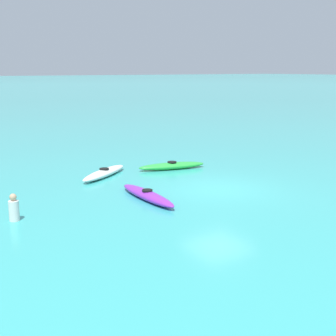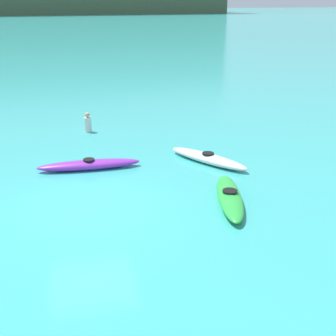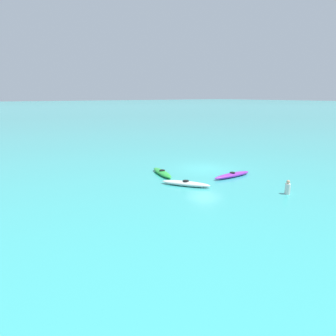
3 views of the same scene
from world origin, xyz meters
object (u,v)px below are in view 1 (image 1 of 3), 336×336
at_px(person_near_shore, 14,209).
at_px(kayak_white, 104,173).
at_px(kayak_purple, 147,195).
at_px(kayak_green, 172,166).

bearing_deg(person_near_shore, kayak_white, -51.33).
bearing_deg(kayak_white, person_near_shore, 128.67).
relative_size(kayak_white, kayak_purple, 0.89).
bearing_deg(kayak_green, kayak_purple, 136.63).
relative_size(kayak_green, kayak_purple, 0.95).
distance_m(kayak_green, person_near_shore, 9.04).
height_order(kayak_white, kayak_purple, same).
bearing_deg(kayak_purple, person_near_shore, 87.36).
distance_m(kayak_white, kayak_purple, 4.19).
bearing_deg(kayak_green, person_near_shore, 113.34).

